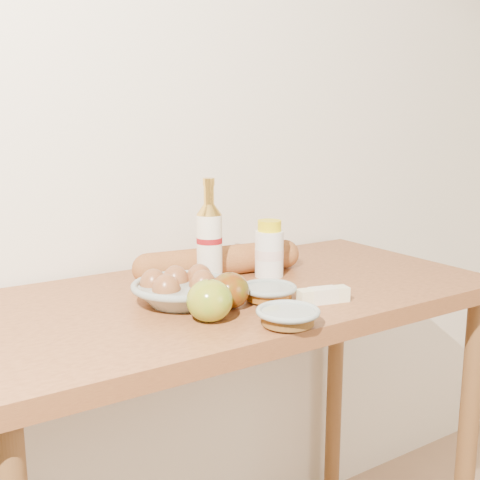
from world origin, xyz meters
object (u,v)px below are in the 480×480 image
(baguette, at_px, (220,261))
(egg_bowl, at_px, (181,290))
(table, at_px, (233,341))
(bourbon_bottle, at_px, (209,241))
(cream_bottle, at_px, (269,251))

(baguette, bearing_deg, egg_bowl, -133.00)
(egg_bowl, bearing_deg, baguette, 39.16)
(baguette, bearing_deg, table, -100.39)
(bourbon_bottle, distance_m, baguette, 0.09)
(egg_bowl, xyz_separation_m, baguette, (0.19, 0.15, 0.01))
(bourbon_bottle, distance_m, egg_bowl, 0.19)
(cream_bottle, height_order, egg_bowl, cream_bottle)
(table, xyz_separation_m, bourbon_bottle, (-0.01, 0.08, 0.22))
(bourbon_bottle, bearing_deg, cream_bottle, 0.75)
(cream_bottle, relative_size, baguette, 0.31)
(baguette, bearing_deg, bourbon_bottle, -133.83)
(cream_bottle, xyz_separation_m, baguette, (-0.10, 0.07, -0.03))
(table, xyz_separation_m, cream_bottle, (0.14, 0.05, 0.19))
(egg_bowl, distance_m, baguette, 0.24)
(table, distance_m, egg_bowl, 0.21)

